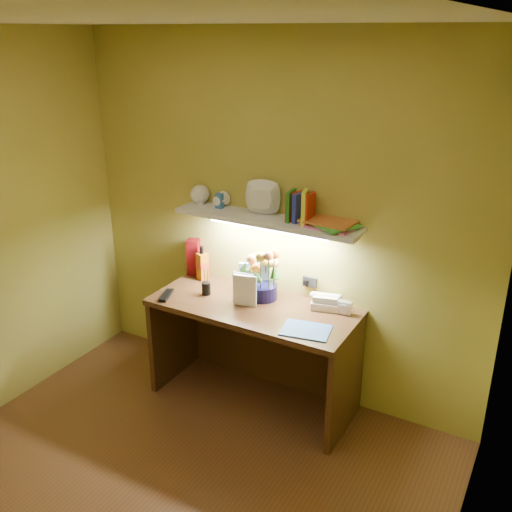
% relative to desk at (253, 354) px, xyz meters
% --- Properties ---
extents(desk, '(1.40, 0.60, 0.75)m').
position_rel_desk_xyz_m(desk, '(0.00, 0.00, 0.00)').
color(desk, '#3A240F').
rests_on(desk, ground).
extents(flower_bouquet, '(0.24, 0.24, 0.36)m').
position_rel_desk_xyz_m(flower_bouquet, '(0.00, 0.13, 0.55)').
color(flower_bouquet, black).
rests_on(flower_bouquet, desk).
extents(telephone, '(0.21, 0.18, 0.11)m').
position_rel_desk_xyz_m(telephone, '(0.44, 0.20, 0.43)').
color(telephone, '#F5EBCB').
rests_on(telephone, desk).
extents(desk_clock, '(0.09, 0.05, 0.09)m').
position_rel_desk_xyz_m(desk_clock, '(0.58, 0.18, 0.42)').
color(desk_clock, silver).
rests_on(desk_clock, desk).
extents(whisky_bottle, '(0.09, 0.09, 0.26)m').
position_rel_desk_xyz_m(whisky_bottle, '(-0.54, 0.20, 0.50)').
color(whisky_bottle, '#B4590C').
rests_on(whisky_bottle, desk).
extents(whisky_box, '(0.11, 0.11, 0.28)m').
position_rel_desk_xyz_m(whisky_box, '(-0.65, 0.24, 0.51)').
color(whisky_box, '#590709').
rests_on(whisky_box, desk).
extents(pen_cup, '(0.07, 0.07, 0.15)m').
position_rel_desk_xyz_m(pen_cup, '(-0.37, -0.01, 0.45)').
color(pen_cup, black).
rests_on(pen_cup, desk).
extents(art_card, '(0.21, 0.13, 0.22)m').
position_rel_desk_xyz_m(art_card, '(-0.09, 0.18, 0.48)').
color(art_card, white).
rests_on(art_card, desk).
extents(tv_remote, '(0.11, 0.19, 0.02)m').
position_rel_desk_xyz_m(tv_remote, '(-0.59, -0.18, 0.39)').
color(tv_remote, black).
rests_on(tv_remote, desk).
extents(blue_folder, '(0.33, 0.27, 0.01)m').
position_rel_desk_xyz_m(blue_folder, '(0.45, -0.14, 0.38)').
color(blue_folder, '#336DC3').
rests_on(blue_folder, desk).
extents(desk_book_a, '(0.16, 0.04, 0.21)m').
position_rel_desk_xyz_m(desk_book_a, '(-0.16, 0.00, 0.48)').
color(desk_book_a, beige).
rests_on(desk_book_a, desk).
extents(desk_book_b, '(0.16, 0.05, 0.22)m').
position_rel_desk_xyz_m(desk_book_b, '(-0.12, -0.05, 0.48)').
color(desk_book_b, white).
rests_on(desk_book_b, desk).
extents(wall_shelf, '(1.30, 0.37, 0.25)m').
position_rel_desk_xyz_m(wall_shelf, '(0.02, 0.19, 0.96)').
color(wall_shelf, white).
rests_on(wall_shelf, ground).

